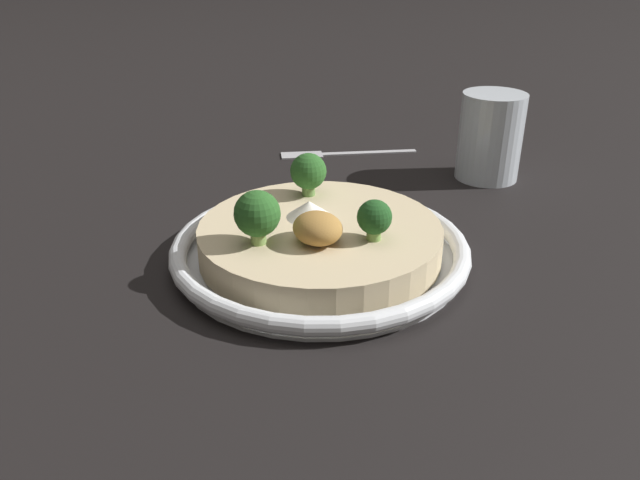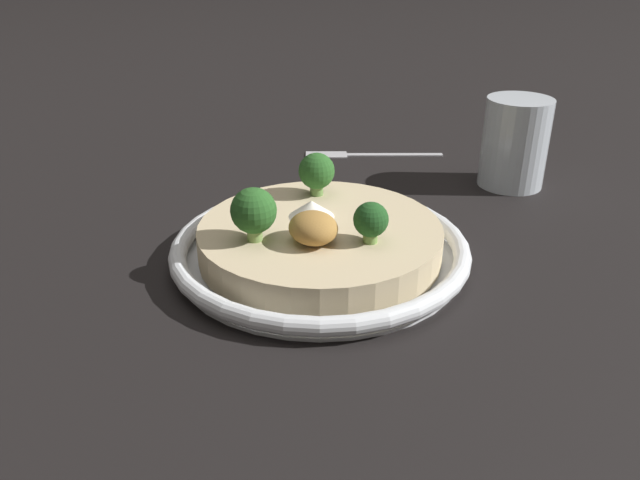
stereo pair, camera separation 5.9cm
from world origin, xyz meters
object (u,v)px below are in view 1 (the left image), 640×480
Objects in this scene: broccoli_front_right at (308,172)px; broccoli_left at (374,218)px; broccoli_back_left at (257,215)px; drinking_glass at (490,137)px; risotto_bowl at (320,245)px; fork_utensil at (334,153)px.

broccoli_left is at bearing -178.84° from broccoli_front_right.
broccoli_back_left is (-0.08, 0.09, 0.00)m from broccoli_front_right.
broccoli_back_left is 0.37m from drinking_glass.
broccoli_front_right reaches higher than risotto_bowl.
risotto_bowl is at bearing 30.12° from broccoli_left.
drinking_glass is 0.22m from fork_utensil.
risotto_bowl is 0.07m from broccoli_left.
drinking_glass reaches higher than broccoli_front_right.
drinking_glass is (0.09, -0.29, 0.04)m from risotto_bowl.
fork_utensil is at bearing 36.39° from drinking_glass.
drinking_glass is at bearing 148.59° from fork_utensil.
broccoli_back_left is 0.27× the size of fork_utensil.
risotto_bowl is at bearing 79.78° from fork_utensil.
broccoli_front_right is at bearing 75.78° from fork_utensil.
drinking_glass is at bearing -61.93° from broccoli_left.
broccoli_left is 0.30m from drinking_glass.
fork_utensil is at bearing -40.82° from broccoli_back_left.
drinking_glass is (0.10, -0.36, -0.01)m from broccoli_back_left.
broccoli_left is at bearing 118.07° from drinking_glass.
drinking_glass reaches higher than broccoli_left.
risotto_bowl is 0.31m from drinking_glass.
broccoli_left is at bearing -114.60° from broccoli_back_left.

